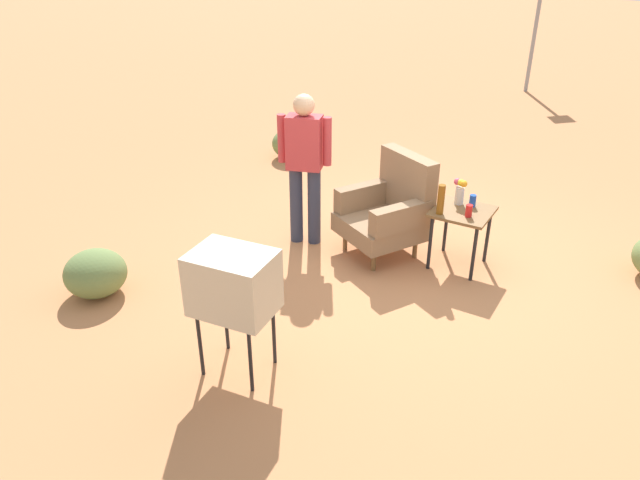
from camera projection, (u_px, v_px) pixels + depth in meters
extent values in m
plane|color=#C17A4C|center=(400.00, 261.00, 6.19)|extent=(60.00, 60.00, 0.00)
cylinder|color=brown|center=(345.00, 240.00, 6.39)|extent=(0.05, 0.05, 0.22)
cylinder|color=brown|center=(374.00, 261.00, 5.98)|extent=(0.05, 0.05, 0.22)
cylinder|color=brown|center=(385.00, 229.00, 6.63)|extent=(0.05, 0.05, 0.22)
cylinder|color=brown|center=(415.00, 248.00, 6.22)|extent=(0.05, 0.05, 0.22)
cube|color=#8C6B4C|center=(380.00, 226.00, 6.21)|extent=(1.03, 1.03, 0.20)
cube|color=#8C6B4C|center=(407.00, 183.00, 6.16)|extent=(0.74, 0.50, 0.64)
cube|color=#8C6B4C|center=(364.00, 196.00, 6.34)|extent=(0.45, 0.67, 0.26)
cube|color=#8C6B4C|center=(401.00, 218.00, 5.86)|extent=(0.45, 0.67, 0.26)
cylinder|color=black|center=(430.00, 243.00, 5.93)|extent=(0.04, 0.04, 0.59)
cylinder|color=black|center=(474.00, 254.00, 5.72)|extent=(0.04, 0.04, 0.59)
cylinder|color=black|center=(446.00, 226.00, 6.27)|extent=(0.04, 0.04, 0.59)
cylinder|color=black|center=(488.00, 236.00, 6.06)|extent=(0.04, 0.04, 0.59)
cube|color=brown|center=(463.00, 212.00, 5.85)|extent=(0.56, 0.56, 0.03)
cylinder|color=black|center=(274.00, 334.00, 4.62)|extent=(0.03, 0.03, 0.55)
cylinder|color=black|center=(226.00, 320.00, 4.78)|extent=(0.03, 0.03, 0.55)
cylinder|color=black|center=(250.00, 361.00, 4.33)|extent=(0.03, 0.03, 0.55)
cylinder|color=black|center=(200.00, 346.00, 4.49)|extent=(0.03, 0.03, 0.55)
cube|color=#BCB299|center=(233.00, 283.00, 4.32)|extent=(0.65, 0.51, 0.48)
cube|color=#383D3F|center=(249.00, 269.00, 4.50)|extent=(0.42, 0.06, 0.34)
cylinder|color=#2D3347|center=(296.00, 205.00, 6.42)|extent=(0.14, 0.14, 0.86)
cylinder|color=#2D3347|center=(314.00, 206.00, 6.39)|extent=(0.14, 0.14, 0.86)
cube|color=#BC383D|center=(304.00, 143.00, 6.08)|extent=(0.41, 0.32, 0.56)
cylinder|color=#BC383D|center=(282.00, 138.00, 6.11)|extent=(0.09, 0.09, 0.50)
cylinder|color=#BC383D|center=(327.00, 141.00, 6.02)|extent=(0.09, 0.09, 0.50)
sphere|color=#DBAD84|center=(304.00, 105.00, 5.89)|extent=(0.22, 0.22, 0.22)
cylinder|color=gray|center=(533.00, 43.00, 12.29)|extent=(0.08, 0.08, 2.00)
cylinder|color=brown|center=(441.00, 200.00, 5.71)|extent=(0.07, 0.07, 0.30)
cylinder|color=blue|center=(473.00, 201.00, 5.90)|extent=(0.07, 0.07, 0.12)
cylinder|color=red|center=(469.00, 211.00, 5.69)|extent=(0.07, 0.07, 0.12)
cylinder|color=silver|center=(459.00, 196.00, 5.94)|extent=(0.09, 0.09, 0.18)
sphere|color=yellow|center=(461.00, 183.00, 5.88)|extent=(0.07, 0.07, 0.07)
sphere|color=#E04C66|center=(457.00, 182.00, 5.91)|extent=(0.07, 0.07, 0.07)
sphere|color=orange|center=(464.00, 184.00, 5.85)|extent=(0.07, 0.07, 0.07)
ellipsoid|color=olive|center=(95.00, 273.00, 5.54)|extent=(0.58, 0.58, 0.45)
ellipsoid|color=olive|center=(291.00, 143.00, 8.91)|extent=(0.59, 0.59, 0.45)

